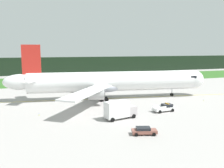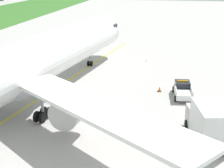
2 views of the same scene
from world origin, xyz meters
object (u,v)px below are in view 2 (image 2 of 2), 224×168
at_px(airliner, 25,66).
at_px(catering_truck, 207,122).
at_px(apron_cone, 160,89).
at_px(ops_pickup_truck, 183,90).

height_order(airliner, catering_truck, airliner).
relative_size(airliner, apron_cone, 85.83).
bearing_deg(catering_truck, airliner, 75.09).
bearing_deg(airliner, ops_pickup_truck, -69.89).
xyz_separation_m(ops_pickup_truck, apron_cone, (1.32, 3.03, -0.56)).
bearing_deg(apron_cone, airliner, 117.65).
height_order(catering_truck, apron_cone, catering_truck).
relative_size(catering_truck, apron_cone, 10.46).
bearing_deg(catering_truck, apron_cone, 20.49).
bearing_deg(apron_cone, catering_truck, -159.51).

